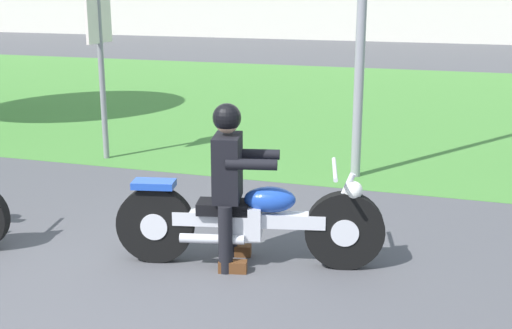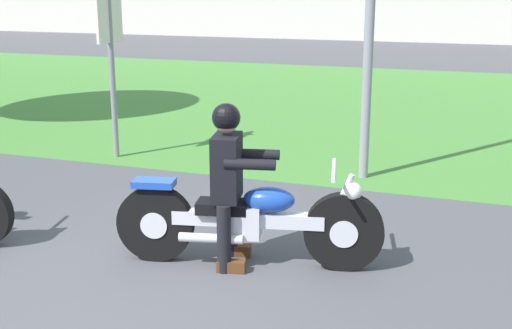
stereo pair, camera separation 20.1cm
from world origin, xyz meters
TOP-DOWN VIEW (x-y plane):
  - ground at (0.00, 0.00)m, footprint 120.00×120.00m
  - grass_verge at (0.00, 9.57)m, footprint 60.00×12.00m
  - motorcycle_lead at (0.65, 1.10)m, footprint 2.28×0.80m
  - rider_lead at (0.49, 1.07)m, footprint 0.62×0.54m
  - sign_banner at (-2.43, 3.98)m, footprint 0.08×0.60m

SIDE VIEW (x-z plane):
  - ground at x=0.00m, z-range 0.00..0.00m
  - grass_verge at x=0.00m, z-range 0.00..0.01m
  - motorcycle_lead at x=0.65m, z-range -0.04..0.85m
  - rider_lead at x=0.49m, z-range 0.12..1.54m
  - sign_banner at x=-2.43m, z-range 0.42..3.02m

